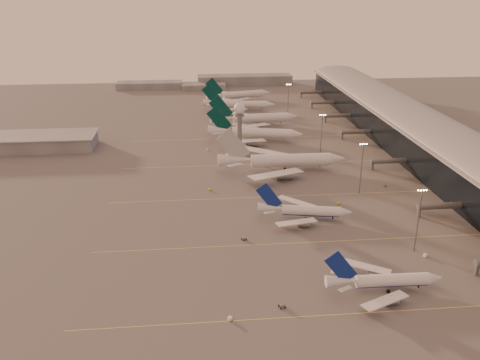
{
  "coord_description": "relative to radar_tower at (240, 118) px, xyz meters",
  "views": [
    {
      "loc": [
        -21.69,
        -157.61,
        92.18
      ],
      "look_at": [
        -0.74,
        58.27,
        7.52
      ],
      "focal_mm": 38.0,
      "sensor_mm": 36.0,
      "label": 1
    }
  ],
  "objects": [
    {
      "name": "gsv_tug_far",
      "position": [
        12.18,
        -25.42,
        -20.45
      ],
      "size": [
        3.43,
        3.97,
        0.97
      ],
      "color": "white",
      "rests_on": "ground"
    },
    {
      "name": "gsv_truck_b",
      "position": [
        36.99,
        -76.71,
        -19.91
      ],
      "size": [
        5.33,
        3.64,
        2.03
      ],
      "color": "gold",
      "rests_on": "ground"
    },
    {
      "name": "mast_c",
      "position": [
        45.0,
        -10.0,
        -7.21
      ],
      "size": [
        3.6,
        0.56,
        25.0
      ],
      "color": "slate",
      "rests_on": "ground"
    },
    {
      "name": "mast_a",
      "position": [
        53.0,
        -120.0,
        -7.21
      ],
      "size": [
        3.6,
        0.56,
        25.0
      ],
      "color": "slate",
      "rests_on": "ground"
    },
    {
      "name": "greentail_c",
      "position": [
        9.67,
        104.8,
        -17.36
      ],
      "size": [
        55.57,
        44.52,
        20.31
      ],
      "color": "silver",
      "rests_on": "ground"
    },
    {
      "name": "gsv_truck_d",
      "position": [
        -18.55,
        6.75,
        -19.89
      ],
      "size": [
        2.67,
        5.36,
        2.07
      ],
      "color": "white",
      "rests_on": "ground"
    },
    {
      "name": "narrowbody_near",
      "position": [
        32.37,
        -144.1,
        -17.87
      ],
      "size": [
        38.96,
        31.12,
        15.23
      ],
      "color": "silver",
      "rests_on": "ground"
    },
    {
      "name": "hangar",
      "position": [
        -125.0,
        20.0,
        -16.63
      ],
      "size": [
        82.0,
        27.0,
        8.5
      ],
      "color": "slate",
      "rests_on": "ground"
    },
    {
      "name": "gsv_catering_b",
      "position": [
        65.21,
        -58.27,
        -18.95
      ],
      "size": [
        5.28,
        3.38,
        4.01
      ],
      "color": "slate",
      "rests_on": "ground"
    },
    {
      "name": "greentail_b",
      "position": [
        16.19,
        58.41,
        -16.99
      ],
      "size": [
        61.69,
        49.68,
        22.4
      ],
      "color": "silver",
      "rests_on": "ground"
    },
    {
      "name": "widebody_white",
      "position": [
        19.45,
        -31.14,
        -16.82
      ],
      "size": [
        67.78,
        54.29,
        23.84
      ],
      "color": "silver",
      "rests_on": "ground"
    },
    {
      "name": "mast_b",
      "position": [
        50.0,
        -65.0,
        -7.21
      ],
      "size": [
        3.6,
        0.56,
        25.0
      ],
      "color": "slate",
      "rests_on": "ground"
    },
    {
      "name": "gsv_truck_a",
      "position": [
        -17.34,
        -154.47,
        -19.7
      ],
      "size": [
        6.24,
        5.23,
        2.45
      ],
      "color": "white",
      "rests_on": "ground"
    },
    {
      "name": "gsv_tug_mid",
      "position": [
        -8.52,
        -105.8,
        -20.42
      ],
      "size": [
        3.52,
        4.17,
        1.02
      ],
      "color": "slate",
      "rests_on": "ground"
    },
    {
      "name": "gsv_catering_a",
      "position": [
        55.23,
        -124.72,
        -18.71
      ],
      "size": [
        5.97,
        4.63,
        4.49
      ],
      "color": "white",
      "rests_on": "ground"
    },
    {
      "name": "gsv_tug_hangar",
      "position": [
        35.85,
        33.21,
        -20.38
      ],
      "size": [
        3.96,
        2.44,
        1.11
      ],
      "color": "gold",
      "rests_on": "ground"
    },
    {
      "name": "mast_d",
      "position": [
        43.0,
        80.0,
        -7.21
      ],
      "size": [
        3.6,
        0.56,
        25.0
      ],
      "color": "slate",
      "rests_on": "ground"
    },
    {
      "name": "ground",
      "position": [
        -5.0,
        -120.0,
        -20.95
      ],
      "size": [
        700.0,
        700.0,
        0.0
      ],
      "primitive_type": "plane",
      "color": "#524F4F",
      "rests_on": "ground"
    },
    {
      "name": "radar_tower",
      "position": [
        0.0,
        0.0,
        0.0
      ],
      "size": [
        6.4,
        6.4,
        31.1
      ],
      "color": "slate",
      "rests_on": "ground"
    },
    {
      "name": "gsv_truck_c",
      "position": [
        -19.22,
        -55.01,
        -19.92
      ],
      "size": [
        5.23,
        3.94,
        2.01
      ],
      "color": "gold",
      "rests_on": "ground"
    },
    {
      "name": "terminal",
      "position": [
        102.88,
        -9.91,
        -10.43
      ],
      "size": [
        57.0,
        362.0,
        23.04
      ],
      "color": "black",
      "rests_on": "ground"
    },
    {
      "name": "gsv_tug_near",
      "position": [
        -1.5,
        -150.06,
        -20.37
      ],
      "size": [
        3.29,
        4.43,
        1.13
      ],
      "color": "slate",
      "rests_on": "ground"
    },
    {
      "name": "distant_horizon",
      "position": [
        -2.38,
        205.14,
        -17.06
      ],
      "size": [
        165.0,
        37.5,
        9.0
      ],
      "color": "slate",
      "rests_on": "ground"
    },
    {
      "name": "greentail_a",
      "position": [
        12.09,
        23.18,
        -17.11
      ],
      "size": [
        58.92,
        47.07,
        21.71
      ],
      "color": "silver",
      "rests_on": "ground"
    },
    {
      "name": "narrowbody_mid",
      "position": [
        18.37,
        -89.59,
        -17.8
      ],
      "size": [
        39.37,
        31.12,
        15.53
      ],
      "color": "silver",
      "rests_on": "ground"
    },
    {
      "name": "greentail_d",
      "position": [
        12.96,
        139.66,
        -17.34
      ],
      "size": [
        55.46,
        44.32,
        20.42
      ],
      "color": "silver",
      "rests_on": "ground"
    },
    {
      "name": "taxiway_markings",
      "position": [
        25.0,
        -64.0,
        -20.94
      ],
      "size": [
        180.0,
        185.25,
        0.02
      ],
      "color": "#EED754",
      "rests_on": "ground"
    }
  ]
}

